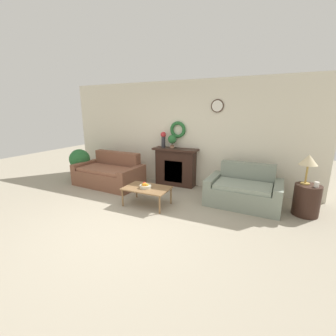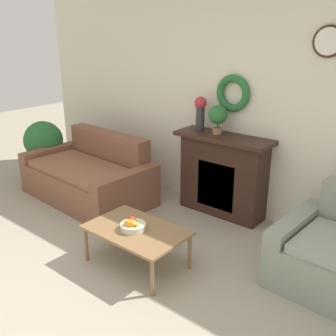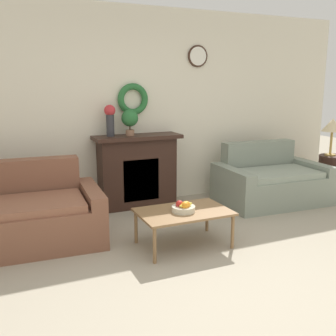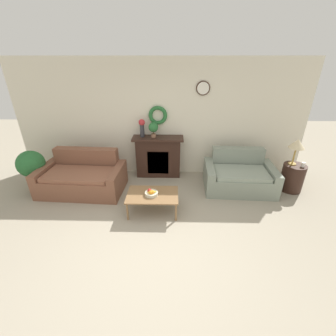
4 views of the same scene
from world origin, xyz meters
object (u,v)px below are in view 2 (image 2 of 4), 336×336
object	(u,v)px
potted_plant_floor_by_couch	(44,143)
fireplace	(223,174)
potted_plant_on_mantel	(218,116)
coffee_table	(136,232)
fruit_bowl	(132,225)
vase_on_mantel_left	(200,111)
couch_left	(90,177)

from	to	relation	value
potted_plant_floor_by_couch	fireplace	bearing A→B (deg)	13.91
potted_plant_on_mantel	coffee_table	bearing A→B (deg)	-86.98
fireplace	fruit_bowl	distance (m)	1.53
fireplace	potted_plant_floor_by_couch	xyz separation A→B (m)	(-2.73, -0.67, 0.05)
coffee_table	potted_plant_floor_by_couch	bearing A→B (deg)	163.08
fruit_bowl	vase_on_mantel_left	distance (m)	1.77
couch_left	fruit_bowl	size ratio (longest dim) A/B	7.47
couch_left	fireplace	bearing A→B (deg)	27.49
fireplace	coffee_table	bearing A→B (deg)	-90.77
vase_on_mantel_left	couch_left	bearing A→B (deg)	-149.67
potted_plant_on_mantel	vase_on_mantel_left	bearing A→B (deg)	175.66
couch_left	vase_on_mantel_left	distance (m)	1.74
fruit_bowl	couch_left	bearing A→B (deg)	153.14
fireplace	coffee_table	size ratio (longest dim) A/B	1.25
coffee_table	vase_on_mantel_left	xyz separation A→B (m)	(-0.34, 1.50, 0.89)
fruit_bowl	potted_plant_floor_by_couch	bearing A→B (deg)	162.30
vase_on_mantel_left	potted_plant_on_mantel	xyz separation A→B (m)	(0.26, -0.02, -0.02)
coffee_table	potted_plant_floor_by_couch	world-z (taller)	potted_plant_floor_by_couch
fireplace	fruit_bowl	size ratio (longest dim) A/B	4.88
potted_plant_floor_by_couch	potted_plant_on_mantel	bearing A→B (deg)	14.12
couch_left	vase_on_mantel_left	world-z (taller)	vase_on_mantel_left
coffee_table	fruit_bowl	xyz separation A→B (m)	(-0.02, -0.03, 0.08)
fruit_bowl	vase_on_mantel_left	xyz separation A→B (m)	(-0.32, 1.54, 0.81)
potted_plant_on_mantel	fireplace	bearing A→B (deg)	8.28
fireplace	vase_on_mantel_left	xyz separation A→B (m)	(-0.36, 0.01, 0.73)
potted_plant_on_mantel	potted_plant_floor_by_couch	world-z (taller)	potted_plant_on_mantel
fruit_bowl	fireplace	bearing A→B (deg)	88.57
couch_left	coffee_table	size ratio (longest dim) A/B	1.91
couch_left	potted_plant_on_mantel	distance (m)	1.92
coffee_table	potted_plant_on_mantel	size ratio (longest dim) A/B	2.75
coffee_table	fruit_bowl	bearing A→B (deg)	-117.80
couch_left	fruit_bowl	world-z (taller)	couch_left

